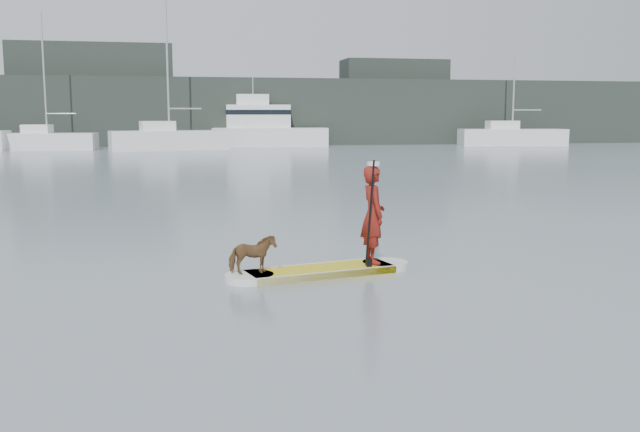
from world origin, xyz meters
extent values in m
plane|color=slate|center=(0.00, 0.00, 0.00)|extent=(140.00, 140.00, 0.00)
cube|color=gold|center=(-0.70, -1.79, 0.06)|extent=(2.61, 1.30, 0.12)
cylinder|color=silver|center=(-1.92, -2.05, 0.06)|extent=(0.80, 0.80, 0.12)
cylinder|color=silver|center=(0.53, -1.53, 0.06)|extent=(0.80, 0.80, 0.12)
cube|color=silver|center=(-0.77, -1.43, 0.06)|extent=(2.46, 0.58, 0.12)
cube|color=silver|center=(-0.62, -2.15, 0.06)|extent=(2.46, 0.58, 0.12)
imported|color=maroon|center=(0.28, -1.58, 0.97)|extent=(0.42, 0.62, 1.69)
cylinder|color=silver|center=(0.28, -1.58, 1.85)|extent=(0.22, 0.22, 0.07)
imported|color=#59311E|center=(-1.86, -2.04, 0.44)|extent=(0.79, 0.45, 0.63)
cylinder|color=black|center=(0.14, -1.90, 1.00)|extent=(0.09, 0.30, 1.89)
cube|color=black|center=(0.14, -1.90, 0.10)|extent=(0.10, 0.04, 0.32)
cube|color=white|center=(-12.76, 45.61, 0.66)|extent=(7.57, 3.17, 1.32)
cube|color=white|center=(-13.49, 45.68, 1.65)|extent=(2.22, 1.91, 0.66)
cylinder|color=#B7B7BC|center=(-12.76, 45.61, 5.95)|extent=(0.13, 0.13, 9.25)
cylinder|color=#B7B7BC|center=(-11.63, 45.50, 2.83)|extent=(2.26, 0.32, 0.09)
cube|color=white|center=(-3.42, 43.88, 0.75)|extent=(9.38, 4.43, 1.50)
cube|color=white|center=(-4.30, 43.71, 1.88)|extent=(2.85, 2.39, 0.75)
cylinder|color=#B7B7BC|center=(-3.42, 43.88, 7.30)|extent=(0.15, 0.15, 11.60)
cylinder|color=#B7B7BC|center=(-2.15, 44.12, 3.22)|extent=(2.55, 0.59, 0.11)
cube|color=white|center=(26.63, 46.05, 0.74)|extent=(9.62, 4.17, 1.48)
cube|color=white|center=(25.71, 46.20, 1.85)|extent=(2.88, 2.31, 0.74)
cylinder|color=#B7B7BC|center=(26.63, 46.05, 7.62)|extent=(0.15, 0.15, 12.27)
cylinder|color=#B7B7BC|center=(27.88, 45.85, 3.17)|extent=(2.52, 0.50, 0.11)
cube|color=white|center=(5.16, 48.48, 0.81)|extent=(10.20, 4.35, 1.62)
cube|color=white|center=(4.18, 48.61, 2.60)|extent=(5.71, 3.15, 1.98)
cube|color=white|center=(3.69, 48.68, 4.04)|extent=(2.97, 2.03, 0.90)
cube|color=black|center=(4.18, 48.61, 2.96)|extent=(5.82, 3.22, 0.40)
cylinder|color=#B7B7BC|center=(3.69, 48.68, 5.21)|extent=(0.09, 0.09, 1.44)
cube|color=black|center=(0.00, 53.00, 3.00)|extent=(90.00, 6.00, 6.00)
cube|color=black|center=(-10.00, 54.00, 4.50)|extent=(14.00, 4.00, 9.00)
cube|color=black|center=(18.00, 54.00, 4.00)|extent=(10.00, 4.00, 8.00)
camera|label=1|loc=(-3.05, -13.34, 2.66)|focal=40.00mm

